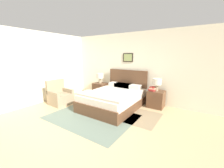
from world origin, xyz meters
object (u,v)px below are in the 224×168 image
(bed, at_px, (114,98))
(nightstand_near_window, at_px, (100,89))
(armchair, at_px, (60,96))
(table_lamp_near_window, at_px, (100,76))
(nightstand_by_door, at_px, (156,99))
(table_lamp_by_door, at_px, (157,82))

(bed, xyz_separation_m, nightstand_near_window, (-1.21, 0.78, -0.03))
(armchair, xyz_separation_m, nightstand_near_window, (0.62, 1.60, 0.00))
(bed, bearing_deg, nightstand_near_window, 147.28)
(table_lamp_near_window, bearing_deg, armchair, -111.44)
(armchair, relative_size, nightstand_near_window, 1.52)
(table_lamp_near_window, bearing_deg, bed, -32.40)
(bed, distance_m, armchair, 2.01)
(nightstand_by_door, relative_size, table_lamp_near_window, 1.35)
(bed, distance_m, nightstand_by_door, 1.44)
(nightstand_near_window, relative_size, nightstand_by_door, 1.00)
(bed, xyz_separation_m, nightstand_by_door, (1.21, 0.78, -0.03))
(armchair, relative_size, nightstand_by_door, 1.52)
(bed, height_order, armchair, bed)
(nightstand_by_door, bearing_deg, bed, -147.34)
(armchair, bearing_deg, bed, 117.03)
(nightstand_near_window, xyz_separation_m, table_lamp_by_door, (2.41, -0.01, 0.59))
(bed, bearing_deg, nightstand_by_door, 32.66)
(nightstand_by_door, bearing_deg, table_lamp_near_window, -179.75)
(nightstand_by_door, height_order, table_lamp_by_door, table_lamp_by_door)
(bed, distance_m, table_lamp_near_window, 1.54)
(armchair, bearing_deg, table_lamp_near_window, 161.43)
(bed, bearing_deg, table_lamp_by_door, 32.54)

